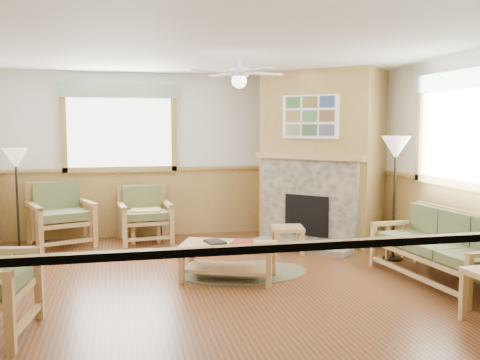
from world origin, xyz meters
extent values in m
cube|color=#5A3219|center=(0.00, 0.00, -0.01)|extent=(6.00, 6.00, 0.01)
cube|color=white|center=(0.00, 0.00, 2.70)|extent=(6.00, 6.00, 0.01)
cube|color=white|center=(0.00, 3.00, 1.35)|extent=(6.00, 0.02, 2.70)
cube|color=white|center=(0.00, -3.00, 1.35)|extent=(6.00, 0.02, 2.70)
cube|color=white|center=(3.00, 0.00, 1.35)|extent=(0.02, 6.00, 2.70)
cylinder|color=#4B462E|center=(0.38, 0.43, 0.01)|extent=(2.02, 2.02, 0.01)
cube|color=maroon|center=(0.29, 0.12, 0.48)|extent=(0.32, 0.36, 0.03)
cube|color=black|center=(-0.01, 0.24, 0.47)|extent=(0.26, 0.31, 0.03)
camera|label=1|loc=(-1.09, -5.99, 1.86)|focal=40.00mm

